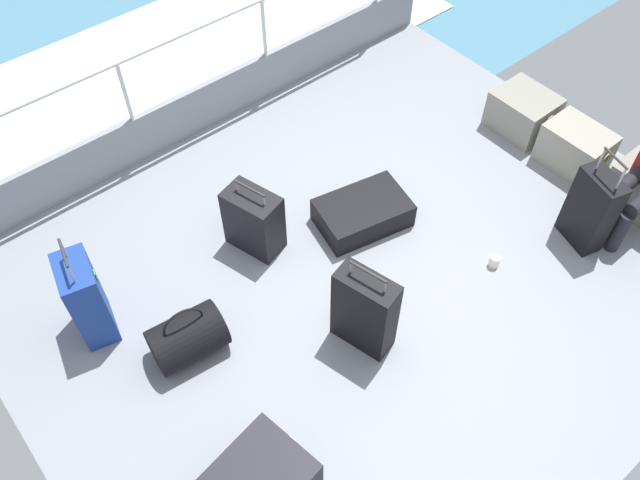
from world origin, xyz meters
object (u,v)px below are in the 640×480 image
Objects in this scene: suitcase_1 at (591,209)px; paper_cup at (494,261)px; suitcase_5 at (254,221)px; duffel_bag at (188,337)px; cargo_crate_1 at (575,148)px; suitcase_3 at (363,213)px; suitcase_0 at (365,311)px; suitcase_4 at (86,299)px; cargo_crate_0 at (523,112)px.

paper_cup is at bearing -109.25° from suitcase_1.
duffel_bag is (0.48, -0.92, -0.10)m from suitcase_5.
cargo_crate_1 is 1.41m from paper_cup.
suitcase_3 is at bearing -135.50° from suitcase_1.
duffel_bag is at bearing -124.97° from suitcase_0.
duffel_bag is (-0.56, -3.56, -0.01)m from cargo_crate_1.
suitcase_4 is (-1.71, -3.32, 0.01)m from suitcase_1.
suitcase_4 reaches higher than cargo_crate_0.
suitcase_0 is 0.90× the size of suitcase_1.
suitcase_1 is (0.56, -0.64, 0.15)m from cargo_crate_1.
cargo_crate_0 is 0.59m from cargo_crate_1.
suitcase_5 reaches higher than cargo_crate_0.
cargo_crate_1 is 0.65× the size of suitcase_1.
suitcase_0 reaches higher than suitcase_5.
cargo_crate_0 is 0.87× the size of suitcase_5.
cargo_crate_1 reaches higher than paper_cup.
suitcase_0 is 1.50× the size of duffel_bag.
suitcase_4 is (-1.28, -1.39, 0.01)m from suitcase_0.
duffel_bag is at bearing -62.39° from suitcase_5.
suitcase_5 reaches higher than duffel_bag.
suitcase_4 is at bearing -94.65° from suitcase_5.
suitcase_5 is (-1.60, -2.00, -0.07)m from suitcase_1.
duffel_bag reaches higher than suitcase_3.
suitcase_1 reaches higher than suitcase_5.
suitcase_1 is at bearing -30.35° from cargo_crate_0.
suitcase_3 is (-0.80, 0.72, -0.23)m from suitcase_0.
cargo_crate_0 is at bearing 80.40° from suitcase_5.
paper_cup is at bearing 68.42° from duffel_bag.
suitcase_0 is (0.72, -2.60, 0.17)m from cargo_crate_0.
suitcase_3 is (-0.08, -1.88, -0.07)m from cargo_crate_0.
cargo_crate_0 is 1.66m from paper_cup.
cargo_crate_0 is 4.04m from suitcase_4.
duffel_bag is 5.34× the size of paper_cup.
suitcase_3 is (-1.23, -1.21, -0.23)m from suitcase_1.
suitcase_4 reaches higher than suitcase_3.
suitcase_4 is at bearing -97.98° from cargo_crate_0.
suitcase_0 is 0.91× the size of suitcase_4.
cargo_crate_0 is 0.97× the size of cargo_crate_1.
suitcase_1 is 0.82m from paper_cup.
suitcase_1 is 3.13m from duffel_bag.
cargo_crate_1 is 0.72× the size of suitcase_3.
suitcase_3 is 0.89m from suitcase_5.
suitcase_4 is 1.33m from suitcase_5.
suitcase_0 is at bearing -42.20° from suitcase_3.
cargo_crate_0 is at bearing 105.48° from suitcase_0.
cargo_crate_1 is 0.72× the size of suitcase_0.
cargo_crate_0 reaches higher than suitcase_3.
cargo_crate_1 is at bearing 70.13° from suitcase_3.
suitcase_4 is 0.73m from duffel_bag.
cargo_crate_0 is at bearing 87.65° from suitcase_3.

